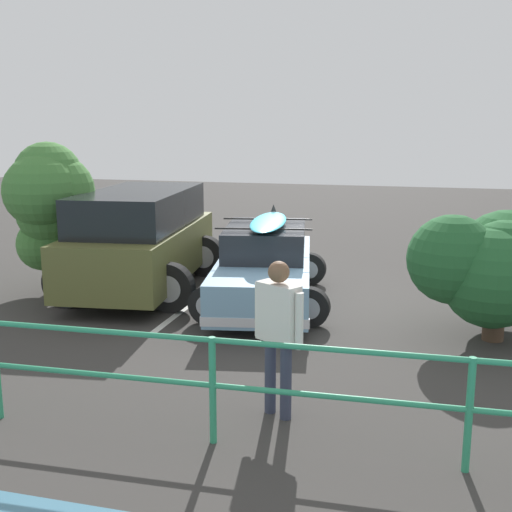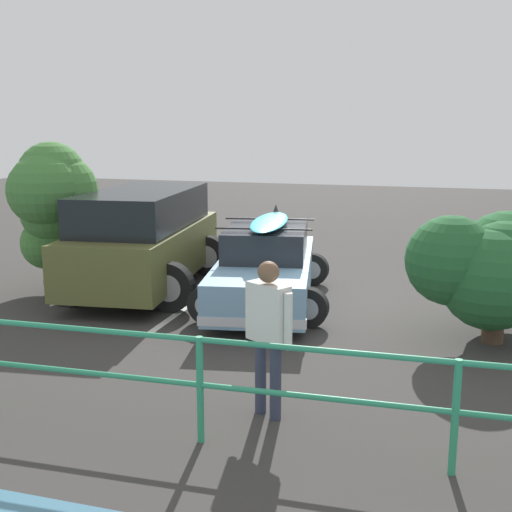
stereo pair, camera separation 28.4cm
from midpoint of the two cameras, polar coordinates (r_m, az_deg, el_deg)
ground_plane at (r=11.24m, az=3.98°, el=-4.33°), size 44.00×44.00×0.02m
parking_stripe at (r=11.70m, az=-5.73°, el=-3.66°), size 0.12×4.38×0.00m
sedan_car at (r=11.23m, az=0.08°, el=-0.94°), size 2.65×4.51×1.62m
suv_car at (r=12.17m, az=-10.83°, el=1.48°), size 2.93×4.63×1.89m
person_bystander at (r=6.77m, az=0.79°, el=-6.11°), size 0.59×0.41×1.71m
railing_fence at (r=6.32m, az=-5.20°, el=-10.19°), size 9.60×0.34×1.09m
bush_near_left at (r=9.78m, az=19.46°, el=-0.82°), size 2.26×2.32×1.85m
bush_near_right at (r=12.24m, az=-18.72°, el=4.86°), size 1.63×1.61×2.78m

